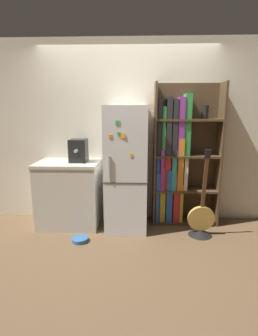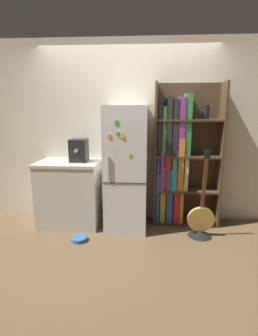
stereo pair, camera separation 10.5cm
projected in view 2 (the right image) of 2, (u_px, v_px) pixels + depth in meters
ground_plane at (126, 229)px, 3.65m from camera, size 16.00×16.00×0.00m
wall_back at (128, 133)px, 3.83m from camera, size 8.00×0.05×2.60m
refrigerator at (126, 169)px, 3.58m from camera, size 0.56×0.69×1.68m
bookshelf at (177, 159)px, 3.70m from camera, size 0.93×0.32×1.99m
kitchen_counter at (70, 193)px, 3.75m from camera, size 0.86×0.62×0.92m
espresso_machine at (79, 150)px, 3.63m from camera, size 0.23×0.29×0.31m
guitar at (201, 224)px, 3.41m from camera, size 0.35×0.31×1.17m
pet_bowl at (79, 239)px, 3.32m from camera, size 0.21×0.21×0.05m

